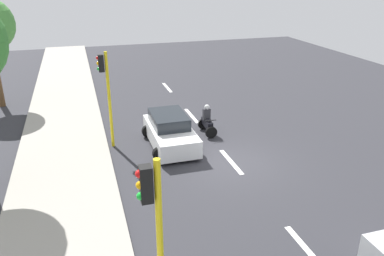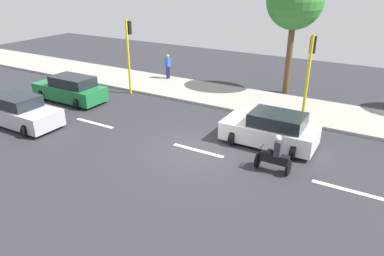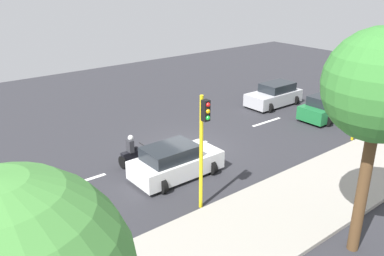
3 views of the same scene
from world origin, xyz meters
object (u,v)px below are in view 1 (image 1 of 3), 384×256
motorcycle (207,122)px  traffic_light_corner (155,230)px  car_white (170,132)px  traffic_light_midblock (106,87)px

motorcycle → traffic_light_corner: traffic_light_corner is taller
traffic_light_corner → motorcycle: bearing=-114.2°
car_white → traffic_light_corner: (2.72, 9.96, 2.22)m
car_white → motorcycle: size_ratio=2.65×
motorcycle → traffic_light_corner: size_ratio=0.34×
car_white → traffic_light_corner: size_ratio=0.90×
motorcycle → traffic_light_midblock: bearing=1.9°
car_white → traffic_light_corner: bearing=74.7°
car_white → traffic_light_corner: traffic_light_corner is taller
traffic_light_midblock → motorcycle: bearing=-178.1°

